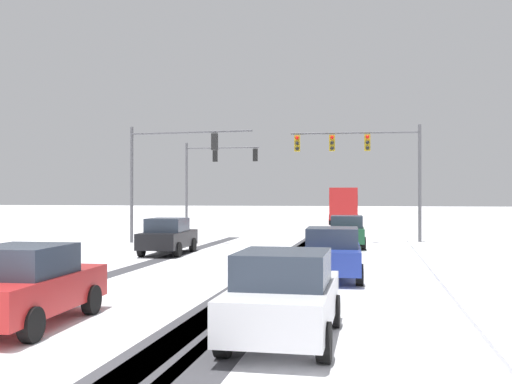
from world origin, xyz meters
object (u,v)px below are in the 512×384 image
Objects in this scene: car_red_fourth at (26,285)px; traffic_signal_near_left at (165,162)px; car_blue_third at (332,253)px; car_dark_green_lead at (347,231)px; bus_oncoming at (344,203)px; car_black_second at (168,236)px; car_white_fifth at (284,296)px; traffic_signal_near_right at (367,156)px; traffic_signal_far_left at (211,168)px.

traffic_signal_near_left is at bearing 102.31° from car_red_fourth.
car_blue_third is at bearing -51.15° from traffic_signal_near_left.
bus_oncoming is (-1.40, 27.95, 1.18)m from car_dark_green_lead.
car_black_second is 1.00× the size of car_red_fourth.
car_blue_third is at bearing 87.61° from car_white_fifth.
bus_oncoming reaches higher than car_black_second.
traffic_signal_near_right is at bearing 9.79° from traffic_signal_near_left.
car_black_second and car_white_fifth have the same top height.
bus_oncoming is (4.16, 47.45, 1.18)m from car_red_fourth.
traffic_signal_far_left is 10.16m from traffic_signal_near_left.
traffic_signal_near_left is 21.12m from car_red_fourth.
car_blue_third is 1.02× the size of car_white_fifth.
car_white_fifth is (5.25, -0.22, 0.00)m from car_red_fourth.
car_dark_green_lead is at bearing -110.01° from traffic_signal_near_right.
traffic_signal_near_right is 1.69× the size of car_red_fourth.
car_black_second is 1.00× the size of car_blue_third.
car_dark_green_lead is (-0.99, -2.71, -4.01)m from traffic_signal_near_right.
traffic_signal_near_right is at bearing 69.99° from car_dark_green_lead.
traffic_signal_near_left is 0.64× the size of bus_oncoming.
traffic_signal_near_right reaches higher than car_black_second.
traffic_signal_near_right is 1.73× the size of car_white_fifth.
car_black_second is 14.67m from car_red_fourth.
car_dark_green_lead is 1.01× the size of car_white_fifth.
car_blue_third is 9.66m from car_red_fourth.
car_red_fourth is at bearing -125.33° from car_blue_third.
traffic_signal_far_left is 32.45m from car_white_fifth.
car_red_fourth is (4.43, -20.32, -3.67)m from traffic_signal_near_left.
bus_oncoming is (8.73, 16.97, -2.63)m from traffic_signal_far_left.
traffic_signal_far_left is 25.06m from car_blue_third.
traffic_signal_far_left is 15.41m from car_dark_green_lead.
car_dark_green_lead is at bearing 90.14° from car_blue_third.
car_white_fifth is (9.82, -30.70, -3.80)m from traffic_signal_far_left.
traffic_signal_near_left reaches higher than car_white_fifth.
bus_oncoming is (-2.39, 25.24, -2.83)m from traffic_signal_near_right.
traffic_signal_near_left is 11.14m from traffic_signal_near_right.
traffic_signal_near_right is 14.91m from car_blue_third.
bus_oncoming is at bearing 84.99° from car_red_fourth.
traffic_signal_near_right reaches higher than car_dark_green_lead.
traffic_signal_near_right is 1.70× the size of car_blue_third.
car_blue_third is (10.02, -12.44, -3.67)m from traffic_signal_near_left.
car_black_second is (2.39, -15.97, -3.80)m from traffic_signal_far_left.
traffic_signal_near_left is at bearing -170.21° from traffic_signal_near_right.
traffic_signal_near_left is 10.67m from car_dark_green_lead.
traffic_signal_near_right is 22.83m from car_white_fifth.
car_red_fourth is at bearing -105.90° from car_dark_green_lead.
traffic_signal_near_left is 28.57m from bus_oncoming.
traffic_signal_far_left reaches higher than car_black_second.
car_dark_green_lead is 1.00× the size of car_black_second.
car_black_second is 10.21m from car_blue_third.
car_black_second is (-7.74, -5.00, 0.00)m from car_dark_green_lead.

